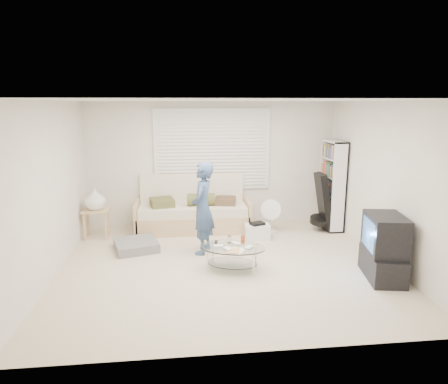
{
  "coord_description": "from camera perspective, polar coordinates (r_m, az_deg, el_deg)",
  "views": [
    {
      "loc": [
        -0.65,
        -5.77,
        2.45
      ],
      "look_at": [
        0.02,
        0.3,
        1.1
      ],
      "focal_mm": 32.0,
      "sensor_mm": 36.0,
      "label": 1
    }
  ],
  "objects": [
    {
      "name": "tv_unit",
      "position": [
        6.15,
        21.87,
        -7.42
      ],
      "size": [
        0.6,
        0.92,
        0.93
      ],
      "color": "black",
      "rests_on": "ground"
    },
    {
      "name": "storage_bin",
      "position": [
        7.45,
        4.75,
        -5.61
      ],
      "size": [
        0.46,
        0.34,
        0.31
      ],
      "color": "white",
      "rests_on": "ground"
    },
    {
      "name": "bookshelf",
      "position": [
        8.16,
        15.16,
        0.95
      ],
      "size": [
        0.28,
        0.74,
        1.76
      ],
      "color": "white",
      "rests_on": "ground"
    },
    {
      "name": "floor_fan",
      "position": [
        7.77,
        6.6,
        -2.99
      ],
      "size": [
        0.41,
        0.27,
        0.66
      ],
      "color": "white",
      "rests_on": "ground"
    },
    {
      "name": "ground",
      "position": [
        6.31,
        0.09,
        -10.37
      ],
      "size": [
        5.0,
        5.0,
        0.0
      ],
      "primitive_type": "plane",
      "color": "beige",
      "rests_on": "ground"
    },
    {
      "name": "window_blinds",
      "position": [
        8.05,
        -1.67,
        6.07
      ],
      "size": [
        2.32,
        0.08,
        1.62
      ],
      "color": "silver",
      "rests_on": "ground"
    },
    {
      "name": "futon_sofa",
      "position": [
        7.94,
        -4.47,
        -2.85
      ],
      "size": [
        2.22,
        0.89,
        1.08
      ],
      "color": "tan",
      "rests_on": "ground"
    },
    {
      "name": "standing_person",
      "position": [
        6.58,
        -3.07,
        -2.36
      ],
      "size": [
        0.53,
        0.65,
        1.53
      ],
      "primitive_type": "imported",
      "rotation": [
        0.0,
        0.0,
        -1.9
      ],
      "color": "#36446F",
      "rests_on": "ground"
    },
    {
      "name": "grey_floor_pillow",
      "position": [
        7.06,
        -12.43,
        -7.44
      ],
      "size": [
        0.85,
        0.85,
        0.15
      ],
      "primitive_type": "cube",
      "rotation": [
        0.0,
        0.0,
        0.29
      ],
      "color": "slate",
      "rests_on": "ground"
    },
    {
      "name": "guitar_case",
      "position": [
        8.01,
        13.93,
        -1.95
      ],
      "size": [
        0.41,
        0.42,
        1.13
      ],
      "color": "black",
      "rests_on": "ground"
    },
    {
      "name": "room_shell",
      "position": [
        6.34,
        -0.39,
        5.05
      ],
      "size": [
        5.02,
        4.52,
        2.51
      ],
      "color": "beige",
      "rests_on": "ground"
    },
    {
      "name": "side_table",
      "position": [
        7.71,
        -17.91,
        -1.24
      ],
      "size": [
        0.48,
        0.38,
        0.94
      ],
      "color": "tan",
      "rests_on": "ground"
    },
    {
      "name": "coffee_table",
      "position": [
        6.03,
        1.21,
        -8.43
      ],
      "size": [
        1.12,
        0.88,
        0.49
      ],
      "color": "silver",
      "rests_on": "ground"
    }
  ]
}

